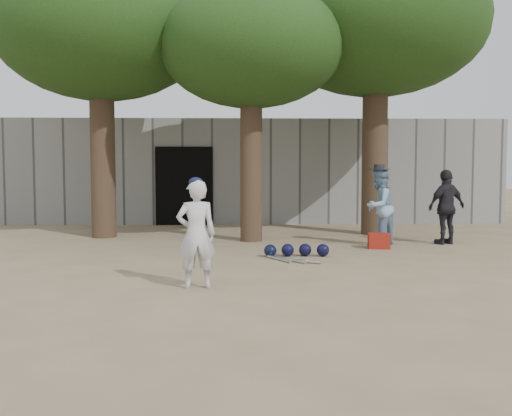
{
  "coord_description": "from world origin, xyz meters",
  "views": [
    {
      "loc": [
        0.3,
        -8.26,
        1.6
      ],
      "look_at": [
        0.6,
        1.0,
        0.95
      ],
      "focal_mm": 40.0,
      "sensor_mm": 36.0,
      "label": 1
    }
  ],
  "objects_px": {
    "spectator_blue": "(379,207)",
    "boy_player": "(196,234)",
    "spectator_dark": "(446,207)",
    "red_bag": "(379,241)"
  },
  "relations": [
    {
      "from": "spectator_blue",
      "to": "red_bag",
      "type": "xyz_separation_m",
      "value": [
        -0.1,
        -0.43,
        -0.65
      ]
    },
    {
      "from": "spectator_blue",
      "to": "spectator_dark",
      "type": "height_order",
      "value": "spectator_blue"
    },
    {
      "from": "boy_player",
      "to": "spectator_dark",
      "type": "xyz_separation_m",
      "value": [
        4.94,
        4.26,
        0.06
      ]
    },
    {
      "from": "boy_player",
      "to": "red_bag",
      "type": "distance_m",
      "value": 5.01
    },
    {
      "from": "red_bag",
      "to": "spectator_blue",
      "type": "bearing_deg",
      "value": 77.34
    },
    {
      "from": "boy_player",
      "to": "red_bag",
      "type": "xyz_separation_m",
      "value": [
        3.37,
        3.66,
        -0.57
      ]
    },
    {
      "from": "spectator_dark",
      "to": "red_bag",
      "type": "xyz_separation_m",
      "value": [
        -1.57,
        -0.6,
        -0.64
      ]
    },
    {
      "from": "red_bag",
      "to": "boy_player",
      "type": "bearing_deg",
      "value": -132.59
    },
    {
      "from": "spectator_blue",
      "to": "boy_player",
      "type": "bearing_deg",
      "value": 3.73
    },
    {
      "from": "boy_player",
      "to": "spectator_blue",
      "type": "height_order",
      "value": "spectator_blue"
    }
  ]
}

